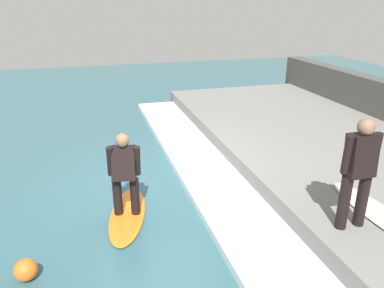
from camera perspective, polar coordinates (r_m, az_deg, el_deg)
ground_plane at (r=7.25m, az=-5.85°, el=-5.77°), size 28.00×28.00×0.00m
concrete_ledge at (r=8.60m, az=19.93°, el=-1.01°), size 4.40×11.06×0.42m
wave_foam_crest at (r=7.45m, az=2.11°, el=-4.30°), size 1.13×10.51×0.14m
surfboard_riding at (r=6.23m, az=-9.79°, el=-10.55°), size 0.94×1.83×0.06m
surfer_riding at (r=5.86m, az=-10.26°, el=-4.01°), size 0.50×0.44×1.36m
surfer_waiting_near at (r=5.21m, az=24.07°, el=-3.43°), size 0.52×0.25×1.51m
surfboard_waiting_near at (r=5.98m, az=26.73°, el=-9.53°), size 0.49×2.01×0.06m
marker_buoy at (r=5.31m, az=-24.01°, el=-17.12°), size 0.29×0.29×0.29m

